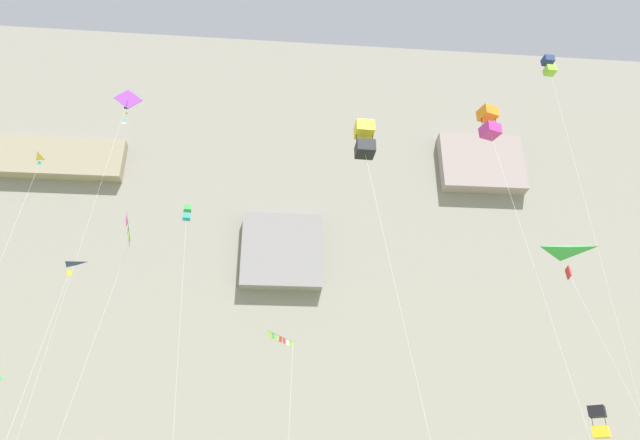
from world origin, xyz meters
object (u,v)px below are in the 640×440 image
(kite_box_near_cliff, at_px, (489,123))
(kite_delta_far_left, at_px, (565,277))
(kite_box_mid_center, at_px, (365,140))
(kite_banner_mid_right, at_px, (281,356))
(kite_diamond_low_left, at_px, (126,106))
(kite_box_low_center, at_px, (187,215))
(kite_banner_upper_left, at_px, (123,244))
(kite_delta_upper_mid, at_px, (60,280))
(kite_delta_mid_left, at_px, (35,186))
(kite_box_upper_right, at_px, (599,422))
(kite_box_front_field, at_px, (549,67))

(kite_box_near_cliff, bearing_deg, kite_delta_far_left, -22.38)
(kite_box_mid_center, xyz_separation_m, kite_delta_far_left, (7.72, -1.76, -7.49))
(kite_banner_mid_right, height_order, kite_diamond_low_left, kite_diamond_low_left)
(kite_box_low_center, bearing_deg, kite_banner_upper_left, -152.37)
(kite_delta_upper_mid, bearing_deg, kite_delta_far_left, -16.12)
(kite_delta_mid_left, height_order, kite_diamond_low_left, kite_diamond_low_left)
(kite_delta_far_left, bearing_deg, kite_banner_upper_left, 141.46)
(kite_delta_upper_mid, distance_m, kite_box_upper_right, 35.34)
(kite_delta_mid_left, xyz_separation_m, kite_box_front_field, (38.98, -7.65, 7.79))
(kite_box_mid_center, bearing_deg, kite_box_upper_right, 42.84)
(kite_box_near_cliff, relative_size, kite_box_front_field, 0.60)
(kite_delta_mid_left, height_order, kite_delta_upper_mid, kite_delta_mid_left)
(kite_delta_mid_left, bearing_deg, kite_banner_upper_left, -8.80)
(kite_delta_upper_mid, height_order, kite_box_mid_center, kite_box_mid_center)
(kite_banner_mid_right, distance_m, kite_delta_upper_mid, 14.86)
(kite_box_low_center, height_order, kite_delta_far_left, kite_box_low_center)
(kite_delta_upper_mid, bearing_deg, kite_box_front_field, 9.76)
(kite_box_near_cliff, bearing_deg, kite_box_upper_right, 55.42)
(kite_box_mid_center, xyz_separation_m, kite_box_low_center, (-11.19, 18.49, 4.86))
(kite_banner_mid_right, distance_m, kite_delta_mid_left, 23.78)
(kite_banner_upper_left, bearing_deg, kite_delta_mid_left, 171.20)
(kite_box_front_field, height_order, kite_banner_upper_left, kite_box_front_field)
(kite_box_upper_right, bearing_deg, kite_delta_far_left, -119.36)
(kite_banner_upper_left, bearing_deg, kite_box_mid_center, -47.39)
(kite_delta_mid_left, relative_size, kite_diamond_low_left, 0.79)
(kite_box_mid_center, distance_m, kite_box_front_field, 23.74)
(kite_diamond_low_left, xyz_separation_m, kite_banner_upper_left, (1.96, -1.18, -13.15))
(kite_box_near_cliff, height_order, kite_box_front_field, kite_box_front_field)
(kite_banner_mid_right, relative_size, kite_box_near_cliff, 0.65)
(kite_delta_mid_left, distance_m, kite_box_near_cliff, 34.74)
(kite_diamond_low_left, bearing_deg, kite_box_low_center, 8.45)
(kite_diamond_low_left, bearing_deg, kite_banner_mid_right, -12.87)
(kite_box_low_center, bearing_deg, kite_diamond_low_left, -171.55)
(kite_diamond_low_left, xyz_separation_m, kite_box_near_cliff, (22.96, -18.62, -13.84))
(kite_delta_upper_mid, xyz_separation_m, kite_box_mid_center, (14.62, -4.70, 5.88))
(kite_box_upper_right, xyz_separation_m, kite_box_front_field, (-2.08, -6.91, 24.83))
(kite_box_front_field, bearing_deg, kite_delta_upper_mid, -170.24)
(kite_delta_upper_mid, relative_size, kite_delta_far_left, 1.17)
(kite_box_near_cliff, relative_size, kite_banner_upper_left, 0.94)
(kite_banner_mid_right, distance_m, kite_box_mid_center, 16.51)
(kite_box_front_field, xyz_separation_m, kite_banner_upper_left, (-31.25, 6.45, -13.00))
(kite_box_near_cliff, height_order, kite_banner_upper_left, kite_banner_upper_left)
(kite_delta_upper_mid, xyz_separation_m, kite_delta_far_left, (22.34, -6.46, -1.61))
(kite_banner_mid_right, height_order, kite_box_low_center, kite_box_low_center)
(kite_banner_mid_right, relative_size, kite_box_front_field, 0.39)
(kite_box_mid_center, bearing_deg, kite_box_front_field, 31.76)
(kite_box_near_cliff, relative_size, kite_box_low_center, 0.83)
(kite_box_near_cliff, height_order, kite_box_upper_right, kite_box_near_cliff)
(kite_delta_mid_left, relative_size, kite_box_upper_right, 2.93)
(kite_diamond_low_left, xyz_separation_m, kite_delta_far_left, (24.81, -19.38, -21.91))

